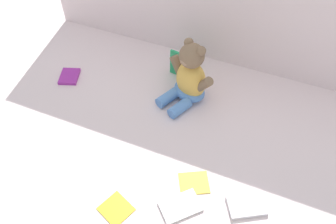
{
  "coord_description": "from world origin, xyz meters",
  "views": [
    {
      "loc": [
        0.33,
        -0.87,
        1.07
      ],
      "look_at": [
        0.01,
        -0.1,
        0.1
      ],
      "focal_mm": 36.11,
      "sensor_mm": 36.0,
      "label": 1
    }
  ],
  "objects_px": {
    "book_case_0": "(70,76)",
    "book_case_7": "(194,183)",
    "teddy_bear": "(189,79)",
    "book_case_1": "(247,205)",
    "book_case_6": "(116,209)",
    "book_case_4": "(180,206)",
    "book_case_2": "(179,64)"
  },
  "relations": [
    {
      "from": "book_case_0",
      "to": "book_case_7",
      "type": "bearing_deg",
      "value": -41.93
    },
    {
      "from": "teddy_bear",
      "to": "book_case_1",
      "type": "xyz_separation_m",
      "value": [
        0.36,
        -0.41,
        -0.1
      ]
    },
    {
      "from": "book_case_1",
      "to": "book_case_7",
      "type": "height_order",
      "value": "book_case_1"
    },
    {
      "from": "book_case_0",
      "to": "book_case_7",
      "type": "relative_size",
      "value": 0.97
    },
    {
      "from": "book_case_7",
      "to": "teddy_bear",
      "type": "bearing_deg",
      "value": -4.8
    },
    {
      "from": "teddy_bear",
      "to": "book_case_6",
      "type": "xyz_separation_m",
      "value": [
        -0.04,
        -0.58,
        -0.1
      ]
    },
    {
      "from": "book_case_7",
      "to": "book_case_4",
      "type": "bearing_deg",
      "value": 145.5
    },
    {
      "from": "book_case_0",
      "to": "book_case_6",
      "type": "distance_m",
      "value": 0.7
    },
    {
      "from": "book_case_1",
      "to": "book_case_6",
      "type": "height_order",
      "value": "book_case_1"
    },
    {
      "from": "teddy_bear",
      "to": "book_case_7",
      "type": "distance_m",
      "value": 0.44
    },
    {
      "from": "book_case_4",
      "to": "book_case_6",
      "type": "xyz_separation_m",
      "value": [
        -0.2,
        -0.09,
        -0.0
      ]
    },
    {
      "from": "book_case_2",
      "to": "book_case_7",
      "type": "relative_size",
      "value": 1.24
    },
    {
      "from": "book_case_4",
      "to": "book_case_6",
      "type": "height_order",
      "value": "book_case_4"
    },
    {
      "from": "book_case_1",
      "to": "book_case_0",
      "type": "bearing_deg",
      "value": 41.09
    },
    {
      "from": "book_case_4",
      "to": "book_case_7",
      "type": "distance_m",
      "value": 0.1
    },
    {
      "from": "book_case_1",
      "to": "teddy_bear",
      "type": "bearing_deg",
      "value": 11.41
    },
    {
      "from": "book_case_1",
      "to": "book_case_7",
      "type": "bearing_deg",
      "value": 55.55
    },
    {
      "from": "book_case_1",
      "to": "book_case_2",
      "type": "bearing_deg",
      "value": 10.69
    },
    {
      "from": "teddy_bear",
      "to": "book_case_4",
      "type": "relative_size",
      "value": 2.12
    },
    {
      "from": "book_case_2",
      "to": "book_case_7",
      "type": "bearing_deg",
      "value": -56.41
    },
    {
      "from": "book_case_1",
      "to": "book_case_6",
      "type": "relative_size",
      "value": 1.28
    },
    {
      "from": "teddy_bear",
      "to": "book_case_4",
      "type": "height_order",
      "value": "teddy_bear"
    },
    {
      "from": "book_case_4",
      "to": "book_case_7",
      "type": "relative_size",
      "value": 1.28
    },
    {
      "from": "book_case_0",
      "to": "book_case_1",
      "type": "xyz_separation_m",
      "value": [
        0.9,
        -0.31,
        0.0
      ]
    },
    {
      "from": "book_case_2",
      "to": "book_case_4",
      "type": "distance_m",
      "value": 0.65
    },
    {
      "from": "book_case_2",
      "to": "book_case_6",
      "type": "height_order",
      "value": "book_case_2"
    },
    {
      "from": "book_case_2",
      "to": "book_case_7",
      "type": "xyz_separation_m",
      "value": [
        0.25,
        -0.5,
        -0.06
      ]
    },
    {
      "from": "book_case_0",
      "to": "book_case_7",
      "type": "distance_m",
      "value": 0.77
    },
    {
      "from": "book_case_4",
      "to": "book_case_7",
      "type": "height_order",
      "value": "book_case_4"
    },
    {
      "from": "teddy_bear",
      "to": "book_case_7",
      "type": "relative_size",
      "value": 2.71
    },
    {
      "from": "book_case_0",
      "to": "book_case_2",
      "type": "bearing_deg",
      "value": 5.06
    },
    {
      "from": "book_case_4",
      "to": "book_case_6",
      "type": "relative_size",
      "value": 1.36
    }
  ]
}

